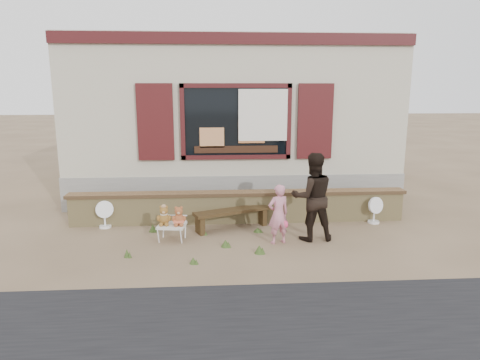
{
  "coord_description": "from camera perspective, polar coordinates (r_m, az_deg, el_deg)",
  "views": [
    {
      "loc": [
        -0.54,
        -7.71,
        2.79
      ],
      "look_at": [
        0.0,
        0.6,
        1.0
      ],
      "focal_mm": 32.0,
      "sensor_mm": 36.0,
      "label": 1
    }
  ],
  "objects": [
    {
      "name": "child",
      "position": [
        7.81,
        5.13,
        -4.55
      ],
      "size": [
        0.46,
        0.37,
        1.11
      ],
      "primitive_type": "imported",
      "rotation": [
        0.0,
        0.0,
        3.45
      ],
      "color": "pink",
      "rests_on": "ground"
    },
    {
      "name": "shopfront",
      "position": [
        12.24,
        -1.19,
        8.42
      ],
      "size": [
        8.04,
        5.13,
        4.0
      ],
      "color": "#B1A68F",
      "rests_on": "ground"
    },
    {
      "name": "teddy_bear_left",
      "position": [
        8.07,
        -10.09,
        -4.6
      ],
      "size": [
        0.3,
        0.27,
        0.37
      ],
      "primitive_type": null,
      "rotation": [
        0.0,
        0.0,
        -0.15
      ],
      "color": "brown",
      "rests_on": "folding_chair"
    },
    {
      "name": "fan_right",
      "position": [
        9.44,
        17.47,
        -3.82
      ],
      "size": [
        0.37,
        0.24,
        0.57
      ],
      "rotation": [
        0.0,
        0.0,
        0.36
      ],
      "color": "white",
      "rests_on": "ground"
    },
    {
      "name": "adult",
      "position": [
        8.02,
        9.63,
        -2.23
      ],
      "size": [
        0.83,
        0.67,
        1.65
      ],
      "primitive_type": "imported",
      "rotation": [
        0.0,
        0.0,
        3.2
      ],
      "color": "black",
      "rests_on": "ground"
    },
    {
      "name": "brick_wall",
      "position": [
        9.06,
        -0.16,
        -3.54
      ],
      "size": [
        7.1,
        0.36,
        0.67
      ],
      "color": "tan",
      "rests_on": "ground"
    },
    {
      "name": "ground",
      "position": [
        8.22,
        0.27,
        -7.72
      ],
      "size": [
        80.0,
        80.0,
        0.0
      ],
      "primitive_type": "plane",
      "color": "brown",
      "rests_on": "ground"
    },
    {
      "name": "bench",
      "position": [
        8.65,
        -1.1,
        -4.65
      ],
      "size": [
        1.58,
        0.91,
        0.4
      ],
      "rotation": [
        0.0,
        0.0,
        0.39
      ],
      "color": "#2F2110",
      "rests_on": "ground"
    },
    {
      "name": "folding_chair",
      "position": [
        8.1,
        -9.08,
        -6.08
      ],
      "size": [
        0.56,
        0.51,
        0.31
      ],
      "rotation": [
        0.0,
        0.0,
        -0.15
      ],
      "color": "beige",
      "rests_on": "ground"
    },
    {
      "name": "fan_left",
      "position": [
        9.14,
        -17.63,
        -4.35
      ],
      "size": [
        0.37,
        0.25,
        0.57
      ],
      "rotation": [
        0.0,
        0.0,
        0.43
      ],
      "color": "white",
      "rests_on": "ground"
    },
    {
      "name": "teddy_bear_right",
      "position": [
        8.01,
        -8.15,
        -4.69
      ],
      "size": [
        0.3,
        0.27,
        0.36
      ],
      "primitive_type": null,
      "rotation": [
        0.0,
        0.0,
        -0.15
      ],
      "color": "brown",
      "rests_on": "folding_chair"
    },
    {
      "name": "grass_tufts",
      "position": [
        7.91,
        -3.82,
        -8.06
      ],
      "size": [
        2.48,
        1.78,
        0.15
      ],
      "color": "#354C1E",
      "rests_on": "ground"
    }
  ]
}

